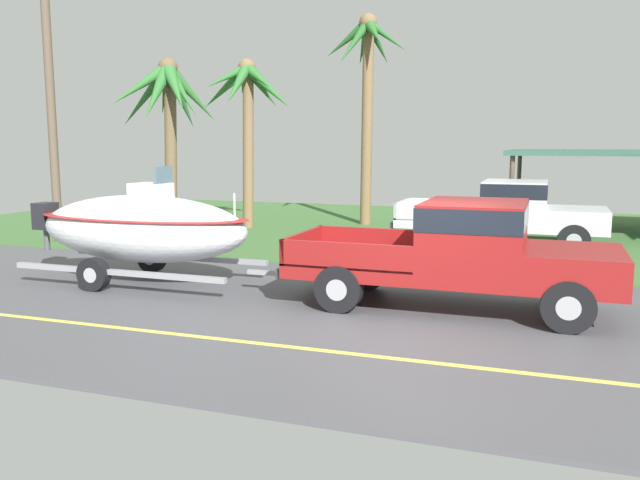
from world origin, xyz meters
TOP-DOWN VIEW (x-y plane):
  - ground at (0.00, 8.38)m, footprint 36.00×22.00m
  - pickup_truck_towing at (0.85, 1.15)m, footprint 5.70×2.10m
  - boat_on_trailer at (-5.66, 1.15)m, footprint 5.83×2.17m
  - parked_pickup_background at (1.13, 8.29)m, footprint 5.66×2.01m
  - palm_tree_near_right at (-3.91, 11.56)m, footprint 3.05×2.46m
  - palm_tree_mid at (-7.24, 9.44)m, footprint 3.16×3.43m
  - palm_tree_far_right at (-7.86, 5.74)m, footprint 2.91×2.72m
  - utility_pole at (-10.98, 4.80)m, footprint 0.24×1.80m

SIDE VIEW (x-z plane):
  - ground at x=0.00m, z-range -0.07..0.04m
  - parked_pickup_background at x=1.13m, z-range 0.11..1.91m
  - pickup_truck_towing at x=0.85m, z-range 0.11..1.95m
  - boat_on_trailer at x=-5.66m, z-range -0.06..2.29m
  - palm_tree_far_right at x=-7.86m, z-range 1.30..6.40m
  - palm_tree_mid at x=-7.24m, z-range 1.51..6.99m
  - utility_pole at x=-10.98m, z-range 0.16..9.05m
  - palm_tree_near_right at x=-3.91m, z-range 1.62..8.64m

